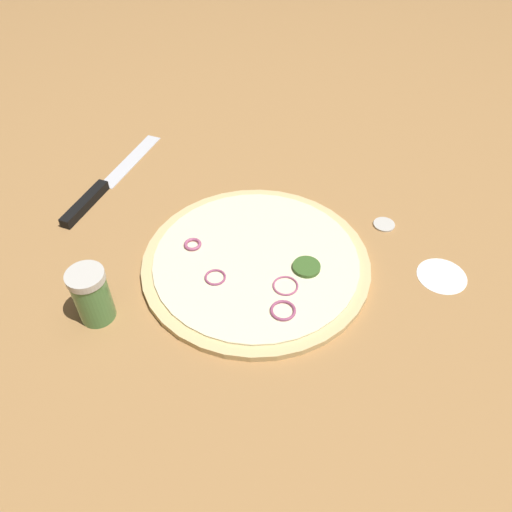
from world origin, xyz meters
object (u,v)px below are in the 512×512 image
spice_jar (92,295)px  loose_cap (384,224)px  knife (97,192)px  pizza (256,262)px

spice_jar → loose_cap: 0.52m
knife → pizza: bearing=-100.4°
knife → spice_jar: spice_jar is taller
knife → spice_jar: (0.30, -0.04, 0.04)m
pizza → spice_jar: (0.02, -0.26, 0.04)m
pizza → spice_jar: spice_jar is taller
pizza → loose_cap: (-0.01, 0.25, -0.00)m
pizza → knife: size_ratio=1.45×
pizza → spice_jar: bearing=-86.6°
knife → loose_cap: 0.55m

